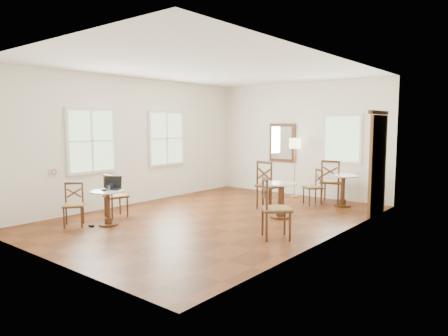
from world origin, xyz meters
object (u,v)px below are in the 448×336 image
at_px(chair_mid_b, 274,208).
at_px(water_glass, 108,189).
at_px(cafe_table_back, 343,187).
at_px(chair_back_a, 331,182).
at_px(chair_near_b, 74,205).
at_px(chair_mid_a, 269,185).
at_px(floor_lamp, 295,147).
at_px(laptop, 112,186).
at_px(chair_back_b, 314,187).
at_px(cafe_table_near, 108,204).
at_px(mouse, 104,190).
at_px(power_adapter, 91,226).
at_px(chair_near_a, 115,196).
at_px(cafe_table_mid, 280,196).
at_px(navy_mug, 111,187).

bearing_deg(chair_mid_b, water_glass, 71.47).
distance_m(cafe_table_back, chair_back_a, 0.43).
xyz_separation_m(chair_near_b, chair_mid_a, (2.02, 3.61, 0.14)).
relative_size(floor_lamp, laptop, 3.61).
relative_size(chair_mid_b, chair_back_b, 1.22).
distance_m(cafe_table_back, laptop, 5.20).
xyz_separation_m(cafe_table_near, water_glass, (0.12, -0.06, 0.31)).
relative_size(mouse, power_adapter, 0.94).
height_order(chair_near_b, power_adapter, chair_near_b).
distance_m(chair_near_b, mouse, 0.65).
relative_size(chair_back_b, power_adapter, 8.33).
height_order(chair_mid_a, chair_back_a, chair_mid_a).
distance_m(chair_back_b, power_adapter, 5.12).
distance_m(chair_near_a, floor_lamp, 4.80).
bearing_deg(cafe_table_back, cafe_table_near, -120.69).
bearing_deg(floor_lamp, chair_back_b, -34.66).
xyz_separation_m(cafe_table_mid, cafe_table_back, (0.51, 1.96, 0.01)).
relative_size(chair_mid_a, chair_back_a, 1.03).
relative_size(chair_mid_b, floor_lamp, 0.66).
distance_m(cafe_table_mid, navy_mug, 3.35).
distance_m(mouse, power_adapter, 0.71).
relative_size(chair_back_b, navy_mug, 6.84).
height_order(cafe_table_near, chair_mid_a, chair_mid_a).
bearing_deg(mouse, chair_near_b, -130.21).
xyz_separation_m(cafe_table_mid, chair_back_a, (0.13, 2.15, 0.08)).
relative_size(chair_near_b, water_glass, 7.11).
relative_size(chair_near_a, navy_mug, 7.20).
xyz_separation_m(chair_mid_b, floor_lamp, (-1.70, 3.68, 0.80)).
height_order(laptop, water_glass, laptop).
distance_m(cafe_table_mid, mouse, 3.46).
relative_size(chair_near_b, chair_back_a, 0.77).
relative_size(cafe_table_mid, chair_near_b, 0.89).
bearing_deg(cafe_table_mid, floor_lamp, 112.85).
height_order(chair_mid_b, water_glass, chair_mid_b).
relative_size(chair_near_b, power_adapter, 8.04).
distance_m(chair_back_a, power_adapter, 5.61).
relative_size(laptop, navy_mug, 3.48).
bearing_deg(power_adapter, chair_mid_b, 26.24).
distance_m(cafe_table_near, water_glass, 0.34).
relative_size(cafe_table_near, chair_mid_a, 0.61).
distance_m(chair_mid_a, navy_mug, 3.45).
bearing_deg(chair_near_b, mouse, -13.73).
height_order(cafe_table_near, navy_mug, navy_mug).
distance_m(chair_near_b, power_adapter, 0.53).
height_order(cafe_table_back, navy_mug, navy_mug).
bearing_deg(cafe_table_back, laptop, -122.68).
height_order(cafe_table_near, cafe_table_mid, cafe_table_mid).
bearing_deg(water_glass, chair_mid_a, 66.29).
relative_size(floor_lamp, power_adapter, 15.30).
relative_size(chair_mid_a, power_adapter, 10.84).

